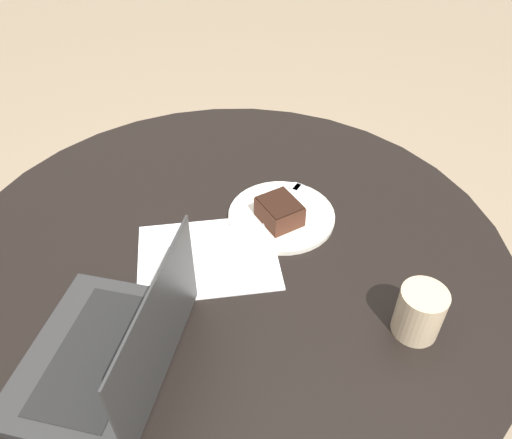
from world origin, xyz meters
TOP-DOWN VIEW (x-y plane):
  - ground_plane at (0.00, 0.00)m, footprint 12.00×12.00m
  - dining_table at (0.00, 0.00)m, footprint 1.20×1.20m
  - paper_document at (0.04, 0.03)m, footprint 0.36×0.32m
  - plate at (-0.08, -0.13)m, footprint 0.24×0.24m
  - cake_slice at (-0.08, -0.11)m, footprint 0.12×0.12m
  - fork at (-0.08, -0.18)m, footprint 0.06×0.17m
  - coffee_glass at (-0.39, 0.10)m, footprint 0.08×0.08m
  - laptop at (0.10, 0.31)m, footprint 0.27×0.33m

SIDE VIEW (x-z plane):
  - ground_plane at x=0.00m, z-range 0.00..0.00m
  - dining_table at x=0.00m, z-range 0.25..1.01m
  - paper_document at x=0.04m, z-range 0.77..0.77m
  - plate at x=-0.08m, z-range 0.77..0.78m
  - fork at x=-0.08m, z-range 0.78..0.78m
  - laptop at x=0.10m, z-range 0.69..0.91m
  - cake_slice at x=-0.08m, z-range 0.78..0.83m
  - coffee_glass at x=-0.39m, z-range 0.77..0.87m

